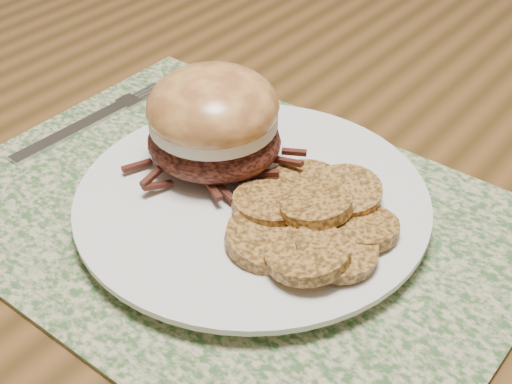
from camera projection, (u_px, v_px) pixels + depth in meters
placemat at (231, 217)px, 0.56m from camera, size 0.45×0.33×0.00m
dinner_plate at (252, 203)px, 0.56m from camera, size 0.26×0.26×0.02m
pork_sandwich at (213, 122)px, 0.56m from camera, size 0.14×0.14×0.08m
roasted_potatoes at (312, 220)px, 0.52m from camera, size 0.14×0.16×0.04m
fork at (93, 120)px, 0.66m from camera, size 0.02×0.17×0.00m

